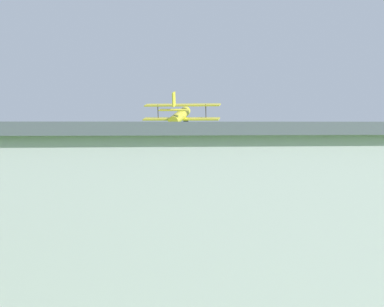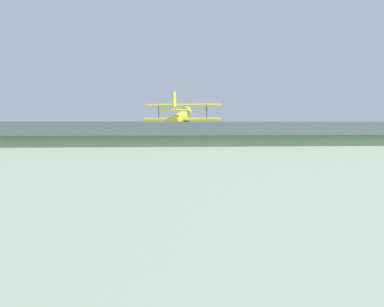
# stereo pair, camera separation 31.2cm
# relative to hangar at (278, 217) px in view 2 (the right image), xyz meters

# --- Properties ---
(ground_plane) EXTENTS (400.00, 400.00, 0.00)m
(ground_plane) POSITION_rel_hangar_xyz_m (0.04, -32.39, -3.77)
(ground_plane) COLOR #568438
(hangar) EXTENTS (34.25, 17.15, 7.53)m
(hangar) POSITION_rel_hangar_xyz_m (0.00, 0.00, 0.00)
(hangar) COLOR silver
(hangar) RESTS_ON ground_plane
(biplane) EXTENTS (7.57, 7.57, 3.83)m
(biplane) POSITION_rel_hangar_xyz_m (-1.28, -32.72, 4.53)
(biplane) COLOR yellow
(person_at_fence_line) EXTENTS (0.38, 0.38, 1.53)m
(person_at_fence_line) POSITION_rel_hangar_xyz_m (-8.69, -20.26, -3.02)
(person_at_fence_line) COLOR beige
(person_at_fence_line) RESTS_ON ground_plane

